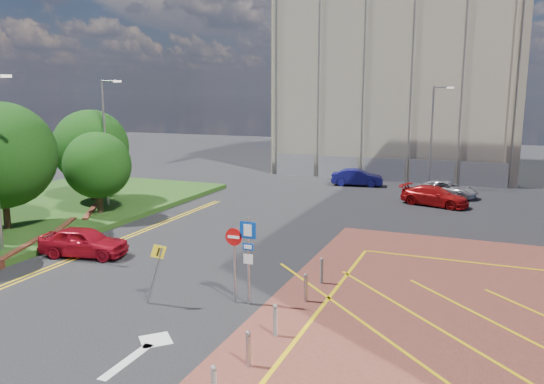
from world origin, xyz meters
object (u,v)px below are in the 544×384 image
Objects in this scene: tree_b at (1,155)px; car_blue_back at (357,177)px; sign_cluster at (243,251)px; car_red_left at (84,242)px; car_red_back at (435,196)px; lamp_left_far at (106,138)px; warning_sign at (156,267)px; lamp_back at (433,133)px; tree_c at (98,165)px; car_silver_back at (448,189)px; tree_d at (91,147)px.

tree_b reaches higher than car_blue_back.
car_red_left is (-9.24, 2.40, -1.26)m from sign_cluster.
lamp_left_far is at bearing 132.05° from car_red_back.
lamp_left_far is 20.09m from car_blue_back.
car_red_left is (-6.45, 3.65, -0.74)m from warning_sign.
lamp_back is 6.81m from car_blue_back.
car_silver_back is at bearing 37.34° from tree_c.
warning_sign is (11.92, -12.26, -3.23)m from lamp_left_far.
lamp_back is 28.09m from car_red_left.
car_red_left is at bearing -57.56° from lamp_left_far.
tree_b reaches higher than sign_cluster.
tree_b is 16.46m from sign_cluster.
lamp_back is 2.50× the size of sign_cluster.
warning_sign is at bearing 169.03° from car_blue_back.
warning_sign is at bearing -22.04° from tree_b.
tree_b is 1.38× the size of tree_c.
tree_b reaches higher than tree_d.
warning_sign is 0.54× the size of car_silver_back.
car_red_back reaches higher than car_silver_back.
warning_sign is at bearing -43.01° from tree_c.
tree_c is 0.81× the size of tree_d.
car_silver_back is (22.16, 11.62, -3.29)m from tree_d.
car_red_left is at bearing 153.57° from car_blue_back.
warning_sign is (13.00, -5.26, -2.81)m from tree_b.
warning_sign is at bearing -130.74° from car_red_left.
tree_b is 0.84× the size of lamp_left_far.
lamp_back reaches higher than car_blue_back.
car_red_left is (5.48, -8.62, -3.97)m from lamp_left_far.
tree_b is at bearing 157.96° from warning_sign.
lamp_back is (17.58, 18.00, 1.17)m from tree_c.
lamp_back is (19.58, 23.00, 0.12)m from tree_b.
lamp_back is at bearing 24.93° from car_red_back.
tree_c is 1.17× the size of car_silver_back.
lamp_left_far is 1.00× the size of lamp_back.
sign_cluster is 0.78× the size of car_blue_back.
car_silver_back is at bearing 77.20° from sign_cluster.
warning_sign is 7.44m from car_red_left.
sign_cluster is 20.76m from car_red_back.
lamp_left_far is at bearing 81.23° from tree_b.
lamp_left_far is at bearing 114.71° from tree_c.
lamp_back reaches higher than sign_cluster.
sign_cluster reaches higher than car_red_back.
tree_c is 1.53× the size of sign_cluster.
car_silver_back is (14.61, 21.24, -0.11)m from car_red_left.
tree_b is at bearing 148.09° from car_silver_back.
tree_d is 1.90× the size of sign_cluster.
tree_b is at bearing -130.41° from lamp_back.
lamp_left_far is at bearing -25.68° from tree_d.
lamp_back is 3.57× the size of warning_sign.
lamp_back is 27.38m from sign_cluster.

